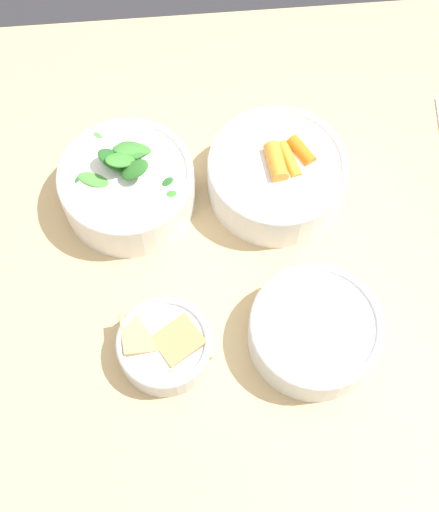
% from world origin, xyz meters
% --- Properties ---
extents(ground_plane, '(10.00, 10.00, 0.00)m').
position_xyz_m(ground_plane, '(0.00, 0.00, 0.00)').
color(ground_plane, '#2D2D33').
extents(dining_table, '(1.01, 0.94, 0.78)m').
position_xyz_m(dining_table, '(0.00, 0.00, 0.65)').
color(dining_table, tan).
rests_on(dining_table, ground_plane).
extents(bowl_carrots, '(0.18, 0.18, 0.08)m').
position_xyz_m(bowl_carrots, '(-0.18, 0.16, 0.81)').
color(bowl_carrots, white).
rests_on(bowl_carrots, dining_table).
extents(bowl_greens, '(0.18, 0.18, 0.10)m').
position_xyz_m(bowl_greens, '(-0.18, -0.04, 0.82)').
color(bowl_greens, white).
rests_on(bowl_greens, dining_table).
extents(bowl_beans_hotdog, '(0.16, 0.16, 0.06)m').
position_xyz_m(bowl_beans_hotdog, '(0.04, 0.18, 0.81)').
color(bowl_beans_hotdog, silver).
rests_on(bowl_beans_hotdog, dining_table).
extents(bowl_cookies, '(0.11, 0.11, 0.05)m').
position_xyz_m(bowl_cookies, '(0.04, -0.00, 0.80)').
color(bowl_cookies, silver).
rests_on(bowl_cookies, dining_table).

